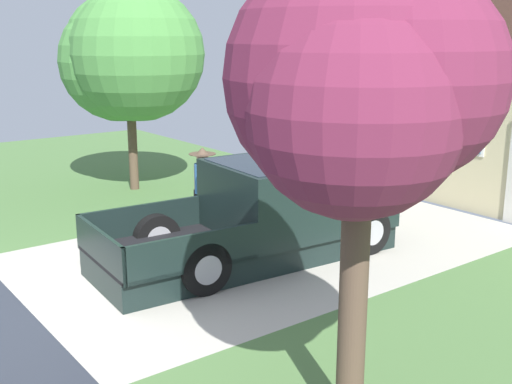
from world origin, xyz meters
name	(u,v)px	position (x,y,z in m)	size (l,w,h in m)	color
pickup_truck	(269,214)	(0.30, 4.03, 0.74)	(2.30, 5.24, 1.64)	black
person_with_hat	(203,185)	(-1.15, 3.63, 1.03)	(0.49, 0.49, 1.73)	black
handbag	(194,235)	(-1.11, 3.38, 0.14)	(0.37, 0.15, 0.44)	tan
front_yard_tree	(364,87)	(4.64, 1.58, 3.27)	(2.39, 2.26, 4.44)	brown
neighbor_tree	(127,55)	(-5.48, 4.34, 3.23)	(3.61, 3.14, 4.81)	brown
wheeled_trash_bin	(307,159)	(-3.67, 8.45, 0.55)	(0.60, 0.72, 1.02)	#286B38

